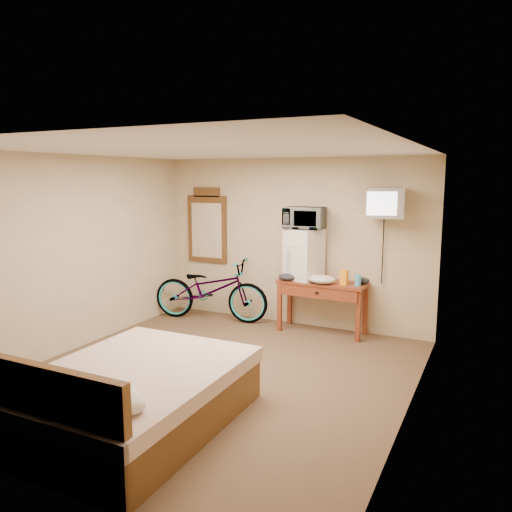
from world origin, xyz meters
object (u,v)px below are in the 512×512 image
desk (322,291)px  mini_fridge (304,254)px  wall_mirror (207,226)px  bicycle (211,290)px  bed (128,397)px  microwave (304,218)px  blue_cup (358,280)px  crt_television (385,203)px

desk → mini_fridge: 0.58m
desk → wall_mirror: size_ratio=1.05×
bicycle → desk: bearing=-96.7°
mini_fridge → wall_mirror: size_ratio=0.61×
mini_fridge → bed: (-0.35, -3.42, -0.82)m
bicycle → wall_mirror: bearing=26.1°
microwave → blue_cup: bearing=-10.4°
desk → wall_mirror: (-2.05, 0.27, 0.81)m
mini_fridge → wall_mirror: 1.80m
desk → bed: bed is taller
mini_fridge → bicycle: 1.61m
crt_television → bicycle: 2.96m
bicycle → bed: (1.13, -3.26, -0.19)m
blue_cup → mini_fridge: bearing=174.6°
bed → wall_mirror: bearing=111.2°
blue_cup → bicycle: bearing=-177.8°
wall_mirror → desk: bearing=-7.5°
mini_fridge → bed: bearing=-95.8°
mini_fridge → wall_mirror: (-1.76, 0.22, 0.31)m
blue_cup → bed: bearing=-109.2°
mini_fridge → microwave: microwave is taller
mini_fridge → blue_cup: bearing=-5.4°
desk → bicycle: (-1.77, -0.11, -0.14)m
microwave → wall_mirror: size_ratio=0.46×
mini_fridge → blue_cup: size_ratio=4.81×
crt_television → wall_mirror: 2.94m
blue_cup → wall_mirror: (-2.58, 0.30, 0.60)m
desk → crt_television: 1.51m
mini_fridge → crt_television: (1.13, -0.03, 0.76)m
crt_television → bed: 4.03m
blue_cup → bed: blue_cup is taller
wall_mirror → crt_television: bearing=-5.0°
crt_television → bed: bearing=-113.6°
bicycle → mini_fridge: bearing=-94.0°
desk → crt_television: bearing=1.3°
desk → mini_fridge: (-0.29, 0.05, 0.50)m
desk → crt_television: size_ratio=2.05×
wall_mirror → mini_fridge: bearing=-7.1°
wall_mirror → bicycle: size_ratio=0.65×
microwave → wall_mirror: bearing=167.9°
blue_cup → crt_television: crt_television is taller
desk → bicycle: bearing=-176.3°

